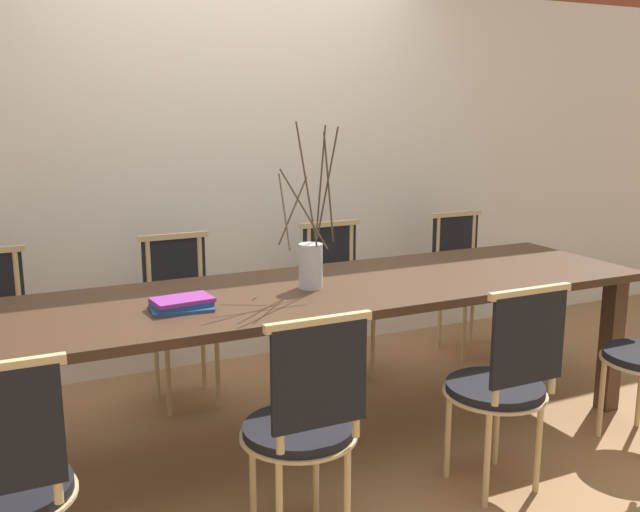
{
  "coord_description": "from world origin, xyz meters",
  "views": [
    {
      "loc": [
        -1.39,
        -2.92,
        1.6
      ],
      "look_at": [
        0.0,
        0.0,
        0.92
      ],
      "focal_mm": 40.0,
      "sensor_mm": 36.0,
      "label": 1
    }
  ],
  "objects_px": {
    "vase_centerpiece": "(311,261)",
    "book_stack": "(182,304)",
    "chair_near_center": "(503,380)",
    "chair_far_center": "(339,294)",
    "dining_table": "(320,304)"
  },
  "relations": [
    {
      "from": "vase_centerpiece",
      "to": "book_stack",
      "type": "relative_size",
      "value": 2.86
    },
    {
      "from": "chair_near_center",
      "to": "book_stack",
      "type": "relative_size",
      "value": 3.41
    },
    {
      "from": "book_stack",
      "to": "vase_centerpiece",
      "type": "bearing_deg",
      "value": 8.04
    },
    {
      "from": "chair_near_center",
      "to": "book_stack",
      "type": "height_order",
      "value": "chair_near_center"
    },
    {
      "from": "vase_centerpiece",
      "to": "book_stack",
      "type": "xyz_separation_m",
      "value": [
        -0.64,
        -0.09,
        -0.11
      ]
    },
    {
      "from": "vase_centerpiece",
      "to": "dining_table",
      "type": "bearing_deg",
      "value": -6.22
    },
    {
      "from": "chair_near_center",
      "to": "vase_centerpiece",
      "type": "bearing_deg",
      "value": 124.42
    },
    {
      "from": "book_stack",
      "to": "dining_table",
      "type": "bearing_deg",
      "value": 7.1
    },
    {
      "from": "dining_table",
      "to": "chair_near_center",
      "type": "bearing_deg",
      "value": -57.8
    },
    {
      "from": "dining_table",
      "to": "vase_centerpiece",
      "type": "relative_size",
      "value": 4.3
    },
    {
      "from": "chair_far_center",
      "to": "chair_near_center",
      "type": "bearing_deg",
      "value": 89.53
    },
    {
      "from": "chair_far_center",
      "to": "dining_table",
      "type": "bearing_deg",
      "value": 57.13
    },
    {
      "from": "chair_far_center",
      "to": "book_stack",
      "type": "distance_m",
      "value": 1.47
    },
    {
      "from": "dining_table",
      "to": "chair_far_center",
      "type": "relative_size",
      "value": 3.61
    },
    {
      "from": "book_stack",
      "to": "chair_near_center",
      "type": "bearing_deg",
      "value": -30.11
    }
  ]
}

